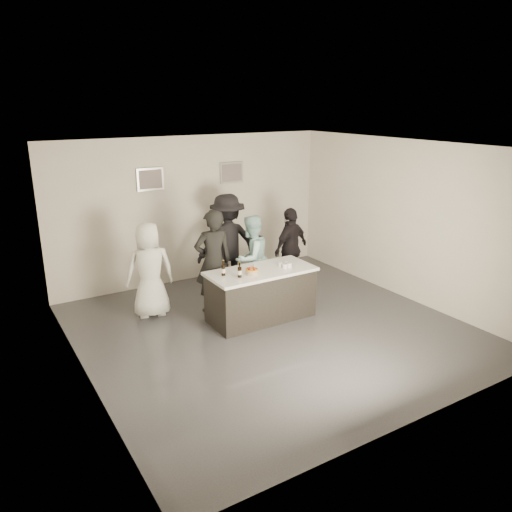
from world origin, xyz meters
The scene contains 19 objects.
floor centered at (0.00, 0.00, 0.00)m, with size 6.00×6.00×0.00m, color #3D3D42.
ceiling centered at (0.00, 0.00, 3.00)m, with size 6.00×6.00×0.00m, color white.
wall_back centered at (0.00, 3.00, 1.50)m, with size 6.00×0.04×3.00m, color silver.
wall_front centered at (0.00, -3.00, 1.50)m, with size 6.00×0.04×3.00m, color silver.
wall_left centered at (-3.00, 0.00, 1.50)m, with size 0.04×6.00×3.00m, color silver.
wall_right centered at (3.00, 0.00, 1.50)m, with size 0.04×6.00×3.00m, color silver.
picture_left centered at (-0.90, 2.97, 2.20)m, with size 0.54×0.04×0.44m, color #B2B2B7.
picture_right centered at (0.90, 2.97, 2.20)m, with size 0.54×0.04×0.44m, color #B2B2B7.
bar_counter centered at (0.08, 0.46, 0.45)m, with size 1.86×0.86×0.90m, color white.
cake centered at (-0.16, 0.37, 0.94)m, with size 0.22×0.22×0.07m, color orange.
beer_bottle_a centered at (-0.61, 0.54, 1.03)m, with size 0.07×0.07×0.26m, color black.
beer_bottle_b centered at (-0.42, 0.32, 1.03)m, with size 0.07×0.07×0.26m, color black.
tumbler_cluster centered at (0.52, 0.38, 0.94)m, with size 0.19×0.19×0.08m, color orange.
candles centered at (-0.29, 0.12, 0.90)m, with size 0.24×0.08×0.01m, color pink.
person_main_black centered at (-0.47, 1.19, 0.94)m, with size 0.69×0.45×1.88m, color black.
person_main_blue centered at (0.39, 1.31, 0.82)m, with size 0.80×0.62×1.65m, color #AEE3E4.
person_guest_left centered at (-1.50, 1.60, 0.85)m, with size 0.83×0.54×1.70m, color white.
person_guest_right centered at (1.41, 1.46, 0.83)m, with size 0.97×0.40×1.65m, color black.
person_guest_back centered at (0.29, 2.06, 0.97)m, with size 1.25×0.72×1.94m, color black.
Camera 1 is at (-4.19, -6.36, 3.67)m, focal length 35.00 mm.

